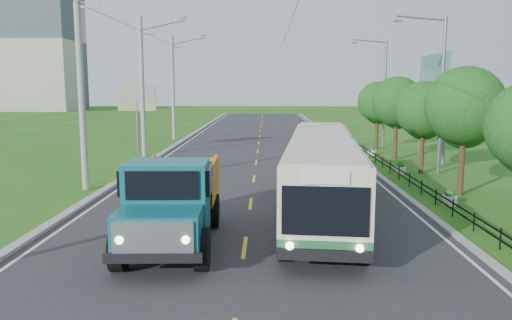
{
  "coord_description": "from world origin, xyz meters",
  "views": [
    {
      "loc": [
        0.67,
        -15.19,
        5.03
      ],
      "look_at": [
        0.23,
        6.24,
        1.9
      ],
      "focal_mm": 35.0,
      "sensor_mm": 36.0,
      "label": 1
    }
  ],
  "objects_px": {
    "pole_mid": "(143,86)",
    "tree_third": "(465,110)",
    "dump_truck": "(173,196)",
    "tree_fifth": "(397,104)",
    "planter_far": "(372,151)",
    "pole_near": "(82,86)",
    "bus": "(322,167)",
    "billboard_left": "(137,102)",
    "streetlight_mid": "(439,90)",
    "tree_fourth": "(424,112)",
    "pole_far": "(173,87)",
    "streetlight_far": "(383,89)",
    "tree_back": "(378,104)",
    "planter_mid": "(400,169)",
    "planter_near": "(450,198)",
    "billboard_right": "(434,83)"
  },
  "relations": [
    {
      "from": "pole_near",
      "to": "tree_third",
      "type": "xyz_separation_m",
      "value": [
        18.12,
        -0.86,
        -1.11
      ]
    },
    {
      "from": "tree_third",
      "to": "billboard_left",
      "type": "height_order",
      "value": "tree_third"
    },
    {
      "from": "streetlight_mid",
      "to": "streetlight_far",
      "type": "distance_m",
      "value": 14.0
    },
    {
      "from": "tree_fifth",
      "to": "planter_mid",
      "type": "relative_size",
      "value": 8.66
    },
    {
      "from": "pole_near",
      "to": "dump_truck",
      "type": "height_order",
      "value": "pole_near"
    },
    {
      "from": "tree_third",
      "to": "tree_fifth",
      "type": "height_order",
      "value": "tree_third"
    },
    {
      "from": "pole_far",
      "to": "planter_near",
      "type": "height_order",
      "value": "pole_far"
    },
    {
      "from": "pole_far",
      "to": "streetlight_mid",
      "type": "xyz_separation_m",
      "value": [
        18.9,
        -19.0,
        -0.19
      ]
    },
    {
      "from": "pole_mid",
      "to": "dump_truck",
      "type": "relative_size",
      "value": 1.46
    },
    {
      "from": "tree_third",
      "to": "bus",
      "type": "height_order",
      "value": "tree_third"
    },
    {
      "from": "pole_mid",
      "to": "streetlight_mid",
      "type": "bearing_deg",
      "value": -20.32
    },
    {
      "from": "pole_far",
      "to": "tree_third",
      "type": "relative_size",
      "value": 1.67
    },
    {
      "from": "tree_third",
      "to": "planter_mid",
      "type": "xyz_separation_m",
      "value": [
        -1.26,
        5.86,
        -3.7
      ]
    },
    {
      "from": "tree_third",
      "to": "dump_truck",
      "type": "height_order",
      "value": "tree_third"
    },
    {
      "from": "pole_near",
      "to": "tree_fifth",
      "type": "distance_m",
      "value": 21.31
    },
    {
      "from": "pole_mid",
      "to": "streetlight_mid",
      "type": "distance_m",
      "value": 20.16
    },
    {
      "from": "pole_mid",
      "to": "tree_third",
      "type": "distance_m",
      "value": 22.25
    },
    {
      "from": "tree_fifth",
      "to": "planter_far",
      "type": "bearing_deg",
      "value": 124.05
    },
    {
      "from": "streetlight_mid",
      "to": "planter_near",
      "type": "xyz_separation_m",
      "value": [
        -2.04,
        -8.0,
        -4.62
      ]
    },
    {
      "from": "tree_fifth",
      "to": "streetlight_far",
      "type": "relative_size",
      "value": 0.64
    },
    {
      "from": "tree_back",
      "to": "streetlight_mid",
      "type": "xyz_separation_m",
      "value": [
        0.79,
        -12.14,
        1.25
      ]
    },
    {
      "from": "bus",
      "to": "dump_truck",
      "type": "distance_m",
      "value": 7.09
    },
    {
      "from": "tree_fifth",
      "to": "bus",
      "type": "relative_size",
      "value": 0.37
    },
    {
      "from": "pole_far",
      "to": "streetlight_far",
      "type": "distance_m",
      "value": 19.56
    },
    {
      "from": "tree_fourth",
      "to": "tree_back",
      "type": "relative_size",
      "value": 0.98
    },
    {
      "from": "bus",
      "to": "billboard_left",
      "type": "bearing_deg",
      "value": 129.03
    },
    {
      "from": "pole_far",
      "to": "streetlight_mid",
      "type": "distance_m",
      "value": 26.8
    },
    {
      "from": "tree_fifth",
      "to": "streetlight_far",
      "type": "xyz_separation_m",
      "value": [
        0.79,
        7.86,
        1.05
      ]
    },
    {
      "from": "tree_back",
      "to": "bus",
      "type": "bearing_deg",
      "value": -108.1
    },
    {
      "from": "planter_near",
      "to": "pole_mid",
      "type": "bearing_deg",
      "value": 138.35
    },
    {
      "from": "planter_mid",
      "to": "billboard_left",
      "type": "bearing_deg",
      "value": 151.08
    },
    {
      "from": "planter_far",
      "to": "tree_third",
      "type": "bearing_deg",
      "value": -84.82
    },
    {
      "from": "tree_third",
      "to": "billboard_left",
      "type": "relative_size",
      "value": 1.15
    },
    {
      "from": "tree_third",
      "to": "billboard_left",
      "type": "bearing_deg",
      "value": 140.67
    },
    {
      "from": "pole_near",
      "to": "bus",
      "type": "xyz_separation_m",
      "value": [
        11.23,
        -3.94,
        -3.29
      ]
    },
    {
      "from": "planter_mid",
      "to": "pole_mid",
      "type": "bearing_deg",
      "value": 157.46
    },
    {
      "from": "pole_mid",
      "to": "bus",
      "type": "bearing_deg",
      "value": -54.84
    },
    {
      "from": "tree_fifth",
      "to": "billboard_left",
      "type": "bearing_deg",
      "value": 168.72
    },
    {
      "from": "pole_near",
      "to": "pole_far",
      "type": "distance_m",
      "value": 24.0
    },
    {
      "from": "billboard_left",
      "to": "dump_truck",
      "type": "bearing_deg",
      "value": -73.11
    },
    {
      "from": "pole_mid",
      "to": "tree_fourth",
      "type": "height_order",
      "value": "pole_mid"
    },
    {
      "from": "pole_far",
      "to": "planter_mid",
      "type": "bearing_deg",
      "value": -48.41
    },
    {
      "from": "planter_near",
      "to": "dump_truck",
      "type": "relative_size",
      "value": 0.1
    },
    {
      "from": "billboard_left",
      "to": "dump_truck",
      "type": "xyz_separation_m",
      "value": [
        7.19,
        -23.67,
        -2.26
      ]
    },
    {
      "from": "planter_far",
      "to": "dump_truck",
      "type": "distance_m",
      "value": 24.3
    },
    {
      "from": "streetlight_far",
      "to": "dump_truck",
      "type": "height_order",
      "value": "streetlight_far"
    },
    {
      "from": "planter_far",
      "to": "tree_fourth",
      "type": "bearing_deg",
      "value": -80.92
    },
    {
      "from": "billboard_right",
      "to": "streetlight_far",
      "type": "bearing_deg",
      "value": 101.71
    },
    {
      "from": "streetlight_mid",
      "to": "dump_truck",
      "type": "distance_m",
      "value": 19.12
    },
    {
      "from": "tree_back",
      "to": "planter_far",
      "type": "relative_size",
      "value": 8.21
    }
  ]
}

